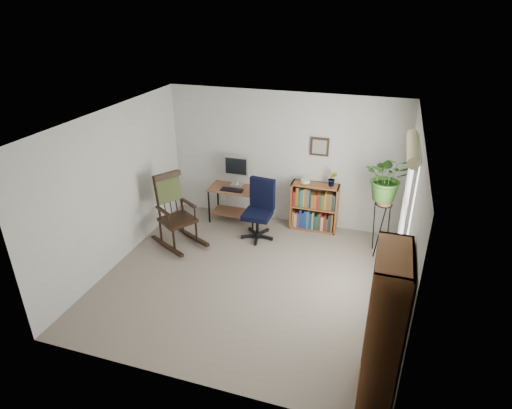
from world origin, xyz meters
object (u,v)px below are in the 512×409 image
(office_chair, at_px, (257,210))
(tall_bookshelf, at_px, (383,329))
(rocking_chair, at_px, (177,211))
(low_bookshelf, at_px, (314,207))
(desk, at_px, (235,204))

(office_chair, xyz_separation_m, tall_bookshelf, (2.15, -2.74, 0.34))
(rocking_chair, relative_size, low_bookshelf, 1.42)
(office_chair, distance_m, rocking_chair, 1.35)
(low_bookshelf, xyz_separation_m, tall_bookshelf, (1.29, -3.35, 0.43))
(desk, relative_size, rocking_chair, 0.74)
(office_chair, height_order, tall_bookshelf, tall_bookshelf)
(desk, height_order, rocking_chair, rocking_chair)
(rocking_chair, xyz_separation_m, tall_bookshelf, (3.36, -2.15, 0.25))
(rocking_chair, bearing_deg, office_chair, -30.98)
(office_chair, distance_m, low_bookshelf, 1.06)
(desk, bearing_deg, rocking_chair, -119.31)
(low_bookshelf, height_order, tall_bookshelf, tall_bookshelf)
(desk, height_order, low_bookshelf, low_bookshelf)
(low_bookshelf, bearing_deg, tall_bookshelf, -69.01)
(desk, xyz_separation_m, office_chair, (0.60, -0.49, 0.20))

